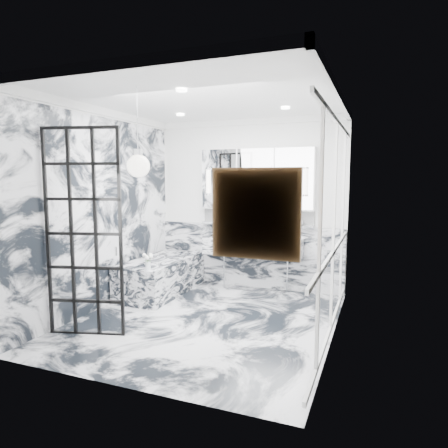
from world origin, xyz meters
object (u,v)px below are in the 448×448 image
at_px(crittall_door, 84,234).
at_px(bathtub, 161,276).
at_px(mirror_cabinet, 256,179).
at_px(trough_sink, 253,246).

bearing_deg(crittall_door, bathtub, 76.35).
relative_size(crittall_door, bathtub, 1.45).
bearing_deg(mirror_cabinet, bathtub, -147.94).
distance_m(crittall_door, bathtub, 2.05).
distance_m(mirror_cabinet, bathtub, 2.20).
bearing_deg(trough_sink, crittall_door, -116.97).
bearing_deg(crittall_door, mirror_cabinet, 49.03).
distance_m(crittall_door, trough_sink, 2.83).
distance_m(trough_sink, mirror_cabinet, 1.10).
height_order(crittall_door, trough_sink, crittall_door).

